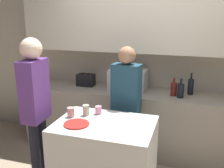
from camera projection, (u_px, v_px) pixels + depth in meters
back_wall at (151, 45)px, 3.74m from camera, size 6.40×0.40×2.70m
back_counter at (145, 123)px, 3.78m from camera, size 3.60×0.62×0.91m
kitchen_island at (105, 162)px, 2.80m from camera, size 1.01×0.73×0.90m
microwave at (128, 79)px, 3.76m from camera, size 0.52×0.39×0.30m
toaster at (86, 80)px, 3.97m from camera, size 0.26×0.16×0.18m
bottle_0 at (174, 89)px, 3.49m from camera, size 0.08×0.08×0.25m
bottle_1 at (181, 90)px, 3.41m from camera, size 0.09×0.09×0.26m
bottle_2 at (191, 86)px, 3.54m from camera, size 0.08×0.08×0.30m
plate_on_island at (77, 124)px, 2.64m from camera, size 0.26×0.26×0.01m
cup_0 at (98, 110)px, 2.92m from camera, size 0.07×0.07×0.09m
cup_1 at (86, 110)px, 2.87m from camera, size 0.07×0.07×0.12m
cup_2 at (71, 112)px, 2.83m from camera, size 0.08×0.08×0.10m
person_left at (35, 102)px, 2.84m from camera, size 0.23×0.35×1.75m
person_center at (126, 100)px, 3.22m from camera, size 0.36×0.22×1.61m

